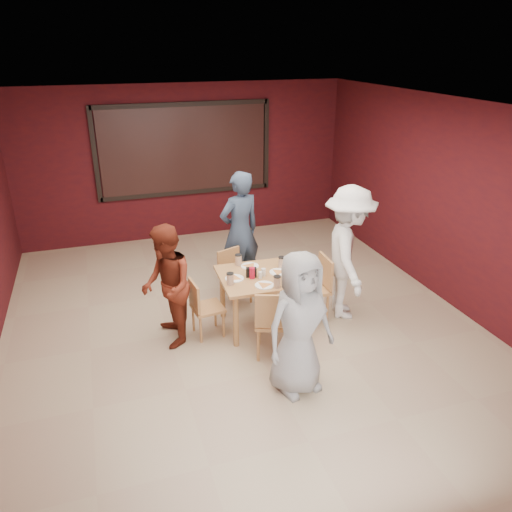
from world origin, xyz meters
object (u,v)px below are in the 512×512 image
object	(u,v)px
dining_table	(257,282)
chair_right	(317,284)
chair_back	(233,273)
chair_left	(203,305)
diner_back	(240,231)
chair_front	(274,320)
diner_left	(167,286)
diner_front	(299,324)
diner_right	(348,253)

from	to	relation	value
dining_table	chair_right	size ratio (longest dim) A/B	1.10
dining_table	chair_back	distance (m)	0.82
chair_left	chair_right	world-z (taller)	chair_right
diner_back	chair_front	bearing A→B (deg)	68.76
chair_front	chair_left	bearing A→B (deg)	133.46
chair_right	chair_front	bearing A→B (deg)	-141.38
diner_left	chair_front	bearing A→B (deg)	57.04
chair_left	chair_right	distance (m)	1.54
chair_front	dining_table	bearing A→B (deg)	87.45
diner_front	diner_left	size ratio (longest dim) A/B	1.04
diner_front	diner_right	world-z (taller)	diner_right
chair_left	chair_back	bearing A→B (deg)	51.65
chair_back	diner_front	distance (m)	2.15
diner_front	diner_back	world-z (taller)	diner_back
chair_front	chair_left	size ratio (longest dim) A/B	1.15
diner_back	diner_left	distance (m)	1.73
chair_left	diner_front	xyz separation A→B (m)	(0.73, -1.34, 0.36)
dining_table	chair_front	bearing A→B (deg)	-92.55
chair_front	diner_back	bearing A→B (deg)	85.15
chair_back	diner_back	bearing A→B (deg)	60.34
diner_right	chair_left	bearing A→B (deg)	105.59
chair_front	diner_left	distance (m)	1.34
chair_front	diner_left	xyz separation A→B (m)	(-1.10, 0.72, 0.26)
chair_front	diner_back	world-z (taller)	diner_back
chair_back	diner_right	size ratio (longest dim) A/B	0.43
chair_back	chair_right	size ratio (longest dim) A/B	0.88
chair_left	diner_back	size ratio (longest dim) A/B	0.43
dining_table	chair_front	xyz separation A→B (m)	(-0.03, -0.71, -0.15)
chair_right	diner_right	bearing A→B (deg)	-4.89
diner_back	diner_right	bearing A→B (deg)	115.56
chair_right	diner_right	world-z (taller)	diner_right
chair_front	chair_right	distance (m)	1.10
chair_left	diner_left	xyz separation A→B (m)	(-0.42, -0.00, 0.33)
chair_front	chair_left	xyz separation A→B (m)	(-0.68, 0.72, -0.07)
diner_left	diner_right	world-z (taller)	diner_right
diner_right	chair_right	bearing A→B (deg)	102.66
chair_back	diner_left	world-z (taller)	diner_left
chair_front	diner_front	size ratio (longest dim) A/B	0.56
dining_table	diner_right	distance (m)	1.27
chair_front	diner_left	size ratio (longest dim) A/B	0.58
dining_table	chair_right	distance (m)	0.84
chair_right	diner_left	world-z (taller)	diner_left
chair_front	diner_right	world-z (taller)	diner_right
chair_front	chair_left	distance (m)	0.99
diner_right	diner_left	bearing A→B (deg)	105.97
chair_left	chair_right	xyz separation A→B (m)	(1.54, -0.03, 0.06)
chair_back	chair_left	world-z (taller)	chair_back
chair_right	diner_left	distance (m)	1.98
diner_front	diner_right	bearing A→B (deg)	33.09
chair_right	diner_front	xyz separation A→B (m)	(-0.81, -1.30, 0.30)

